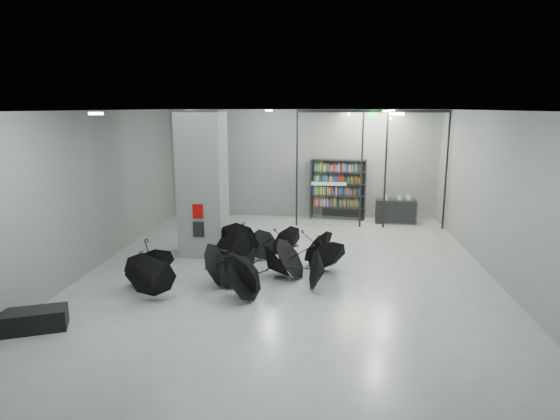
# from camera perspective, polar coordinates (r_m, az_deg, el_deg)

# --- Properties ---
(room) EXTENTS (14.00, 14.02, 4.01)m
(room) POSITION_cam_1_polar(r_m,az_deg,el_deg) (11.08, 0.81, 5.66)
(room) COLOR gray
(room) RESTS_ON ground
(column) EXTENTS (1.20, 1.20, 4.00)m
(column) POSITION_cam_1_polar(r_m,az_deg,el_deg) (13.58, -9.09, 3.10)
(column) COLOR slate
(column) RESTS_ON ground
(fire_cabinet) EXTENTS (0.28, 0.04, 0.38)m
(fire_cabinet) POSITION_cam_1_polar(r_m,az_deg,el_deg) (13.10, -9.67, -0.13)
(fire_cabinet) COLOR #A50A07
(fire_cabinet) RESTS_ON column
(info_panel) EXTENTS (0.30, 0.03, 0.42)m
(info_panel) POSITION_cam_1_polar(r_m,az_deg,el_deg) (13.22, -9.60, -2.25)
(info_panel) COLOR black
(info_panel) RESTS_ON column
(exit_sign) EXTENTS (0.30, 0.06, 0.15)m
(exit_sign) POSITION_cam_1_polar(r_m,az_deg,el_deg) (16.35, 10.95, 10.94)
(exit_sign) COLOR #0CE533
(exit_sign) RESTS_ON room
(glass_partition) EXTENTS (5.06, 0.08, 4.00)m
(glass_partition) POSITION_cam_1_polar(r_m,az_deg,el_deg) (16.66, 10.64, 5.31)
(glass_partition) COLOR silver
(glass_partition) RESTS_ON ground
(bench) EXTENTS (1.34, 0.96, 0.40)m
(bench) POSITION_cam_1_polar(r_m,az_deg,el_deg) (10.29, -27.29, -11.51)
(bench) COLOR black
(bench) RESTS_ON ground
(bookshelf) EXTENTS (2.04, 0.71, 2.21)m
(bookshelf) POSITION_cam_1_polar(r_m,az_deg,el_deg) (17.98, 6.87, 2.44)
(bookshelf) COLOR black
(bookshelf) RESTS_ON ground
(shop_counter) EXTENTS (1.45, 0.65, 0.85)m
(shop_counter) POSITION_cam_1_polar(r_m,az_deg,el_deg) (17.78, 13.50, -0.14)
(shop_counter) COLOR black
(shop_counter) RESTS_ON ground
(umbrella_cluster) EXTENTS (5.61, 4.54, 1.32)m
(umbrella_cluster) POSITION_cam_1_polar(r_m,az_deg,el_deg) (11.82, -4.41, -6.55)
(umbrella_cluster) COLOR black
(umbrella_cluster) RESTS_ON ground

